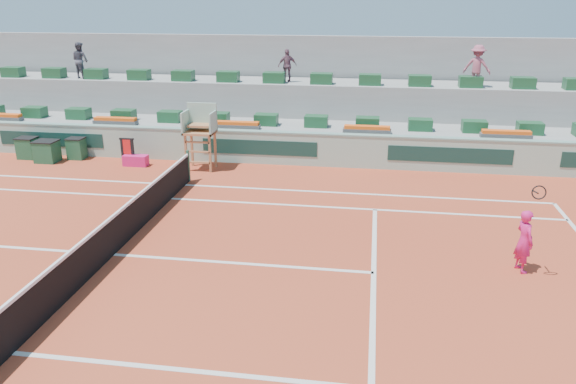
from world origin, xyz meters
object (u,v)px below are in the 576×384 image
tennis_player (524,241)px  player_bag (136,160)px  umpire_chair (200,128)px  drink_cooler_a (76,148)px

tennis_player → player_bag: bearing=151.3°
umpire_chair → tennis_player: size_ratio=1.05×
player_bag → umpire_chair: bearing=1.6°
player_bag → tennis_player: bearing=-28.7°
umpire_chair → tennis_player: bearing=-35.0°
umpire_chair → drink_cooler_a: (-5.25, 0.48, -1.12)m
tennis_player → drink_cooler_a: bearing=154.0°
umpire_chair → drink_cooler_a: bearing=174.8°
umpire_chair → drink_cooler_a: umpire_chair is taller
umpire_chair → tennis_player: umpire_chair is taller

